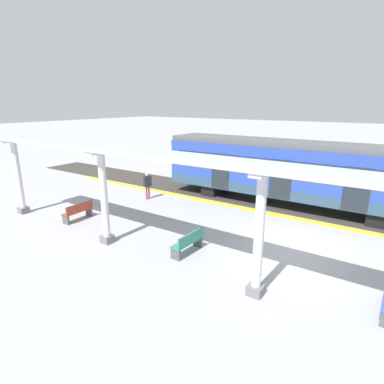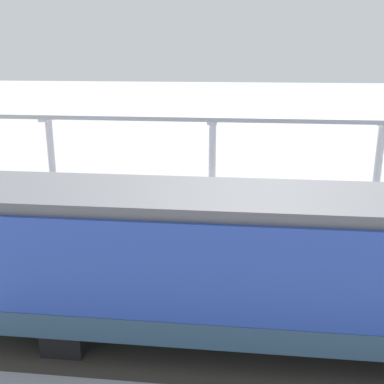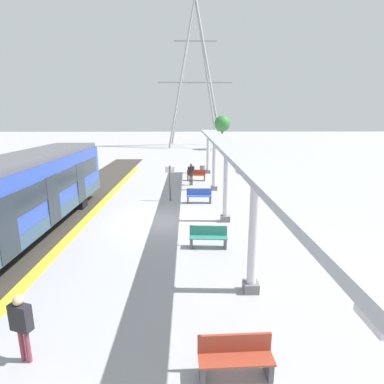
{
  "view_description": "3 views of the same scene",
  "coord_description": "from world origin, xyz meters",
  "px_view_note": "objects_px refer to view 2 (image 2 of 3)",
  "views": [
    {
      "loc": [
        11.03,
        2.82,
        5.41
      ],
      "look_at": [
        0.79,
        -4.11,
        1.87
      ],
      "focal_mm": 29.26,
      "sensor_mm": 36.0,
      "label": 1
    },
    {
      "loc": [
        -14.56,
        -1.36,
        6.23
      ],
      "look_at": [
        -0.17,
        0.28,
        1.86
      ],
      "focal_mm": 43.55,
      "sensor_mm": 36.0,
      "label": 2
    },
    {
      "loc": [
        1.5,
        -14.71,
        5.12
      ],
      "look_at": [
        1.73,
        -0.17,
        1.52
      ],
      "focal_mm": 28.96,
      "sensor_mm": 36.0,
      "label": 3
    }
  ],
  "objects_px": {
    "canopy_pillar_second": "(378,171)",
    "canopy_pillar_third": "(212,166)",
    "train_near_carriage": "(274,268)",
    "bench_mid_platform": "(123,207)",
    "canopy_pillar_fourth": "(52,162)",
    "platform_info_sign": "(96,198)",
    "bench_extra_slot": "(292,212)"
  },
  "relations": [
    {
      "from": "bench_mid_platform",
      "to": "bench_extra_slot",
      "type": "relative_size",
      "value": 0.99
    },
    {
      "from": "train_near_carriage",
      "to": "bench_mid_platform",
      "type": "relative_size",
      "value": 9.18
    },
    {
      "from": "train_near_carriage",
      "to": "bench_mid_platform",
      "type": "distance_m",
      "value": 9.43
    },
    {
      "from": "train_near_carriage",
      "to": "canopy_pillar_second",
      "type": "xyz_separation_m",
      "value": [
        8.82,
        -4.39,
        0.05
      ]
    },
    {
      "from": "canopy_pillar_third",
      "to": "platform_info_sign",
      "type": "height_order",
      "value": "canopy_pillar_third"
    },
    {
      "from": "bench_mid_platform",
      "to": "canopy_pillar_second",
      "type": "bearing_deg",
      "value": -83.09
    },
    {
      "from": "canopy_pillar_second",
      "to": "bench_extra_slot",
      "type": "xyz_separation_m",
      "value": [
        -1.06,
        3.24,
        -1.44
      ]
    },
    {
      "from": "canopy_pillar_second",
      "to": "canopy_pillar_fourth",
      "type": "distance_m",
      "value": 12.97
    },
    {
      "from": "canopy_pillar_second",
      "to": "canopy_pillar_third",
      "type": "bearing_deg",
      "value": 90.0
    },
    {
      "from": "canopy_pillar_fourth",
      "to": "bench_mid_platform",
      "type": "relative_size",
      "value": 2.47
    },
    {
      "from": "bench_extra_slot",
      "to": "platform_info_sign",
      "type": "distance_m",
      "value": 7.25
    },
    {
      "from": "canopy_pillar_second",
      "to": "canopy_pillar_fourth",
      "type": "bearing_deg",
      "value": 90.0
    },
    {
      "from": "canopy_pillar_fourth",
      "to": "bench_extra_slot",
      "type": "bearing_deg",
      "value": -96.2
    },
    {
      "from": "train_near_carriage",
      "to": "bench_mid_platform",
      "type": "height_order",
      "value": "train_near_carriage"
    },
    {
      "from": "canopy_pillar_fourth",
      "to": "bench_mid_platform",
      "type": "xyz_separation_m",
      "value": [
        -1.18,
        -3.24,
        -1.44
      ]
    },
    {
      "from": "train_near_carriage",
      "to": "canopy_pillar_second",
      "type": "bearing_deg",
      "value": -26.44
    },
    {
      "from": "canopy_pillar_fourth",
      "to": "bench_extra_slot",
      "type": "xyz_separation_m",
      "value": [
        -1.06,
        -9.73,
        -1.44
      ]
    },
    {
      "from": "canopy_pillar_second",
      "to": "canopy_pillar_third",
      "type": "xyz_separation_m",
      "value": [
        0.0,
        6.34,
        0.0
      ]
    },
    {
      "from": "canopy_pillar_fourth",
      "to": "platform_info_sign",
      "type": "xyz_separation_m",
      "value": [
        -2.94,
        -2.78,
        -0.56
      ]
    },
    {
      "from": "train_near_carriage",
      "to": "canopy_pillar_third",
      "type": "distance_m",
      "value": 9.03
    },
    {
      "from": "canopy_pillar_third",
      "to": "bench_extra_slot",
      "type": "bearing_deg",
      "value": -108.84
    },
    {
      "from": "canopy_pillar_third",
      "to": "bench_extra_slot",
      "type": "height_order",
      "value": "canopy_pillar_third"
    },
    {
      "from": "bench_mid_platform",
      "to": "platform_info_sign",
      "type": "xyz_separation_m",
      "value": [
        -1.76,
        0.47,
        0.89
      ]
    },
    {
      "from": "canopy_pillar_second",
      "to": "canopy_pillar_fourth",
      "type": "height_order",
      "value": "same"
    },
    {
      "from": "canopy_pillar_second",
      "to": "bench_mid_platform",
      "type": "relative_size",
      "value": 2.47
    },
    {
      "from": "canopy_pillar_fourth",
      "to": "platform_info_sign",
      "type": "bearing_deg",
      "value": -136.6
    },
    {
      "from": "canopy_pillar_second",
      "to": "platform_info_sign",
      "type": "bearing_deg",
      "value": 106.07
    },
    {
      "from": "canopy_pillar_third",
      "to": "canopy_pillar_fourth",
      "type": "xyz_separation_m",
      "value": [
        0.0,
        6.63,
        0.0
      ]
    },
    {
      "from": "canopy_pillar_second",
      "to": "platform_info_sign",
      "type": "xyz_separation_m",
      "value": [
        -2.94,
        10.19,
        -0.56
      ]
    },
    {
      "from": "canopy_pillar_third",
      "to": "platform_info_sign",
      "type": "xyz_separation_m",
      "value": [
        -2.94,
        3.85,
        -0.56
      ]
    },
    {
      "from": "canopy_pillar_second",
      "to": "train_near_carriage",
      "type": "bearing_deg",
      "value": 153.56
    },
    {
      "from": "canopy_pillar_third",
      "to": "bench_mid_platform",
      "type": "height_order",
      "value": "canopy_pillar_third"
    }
  ]
}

